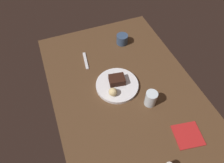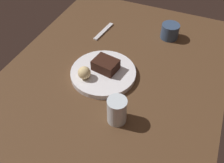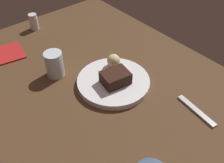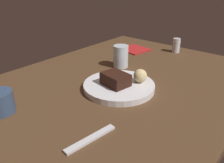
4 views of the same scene
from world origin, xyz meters
The scene contains 8 objects.
dining_table centered at (0.00, 0.00, 1.50)cm, with size 120.00×84.00×3.00cm, color #4C331E.
dessert_plate centered at (-1.67, -3.38, 4.05)cm, with size 25.37×25.37×2.10cm, color silver.
chocolate_cake_slice centered at (-3.17, -2.99, 7.23)cm, with size 9.11×7.08×4.25cm, color black.
bread_roll centered at (4.17, -8.34, 7.53)cm, with size 4.86×4.86×4.86cm, color #DBC184.
salt_shaker centered at (50.40, 0.08, 6.57)cm, with size 3.91×3.91×7.24cm.
water_glass centered at (15.78, 9.42, 7.78)cm, with size 6.47×6.47×9.56cm, color silver.
dessert_spoon centered at (-28.23, -15.26, 3.35)cm, with size 15.00×1.80×0.70cm, color silver.
folded_napkin centered at (39.75, 18.74, 3.30)cm, with size 13.01×13.65×0.60cm, color #B21E1E.
Camera 3 is at (-53.84, 40.71, 65.20)cm, focal length 42.04 mm.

